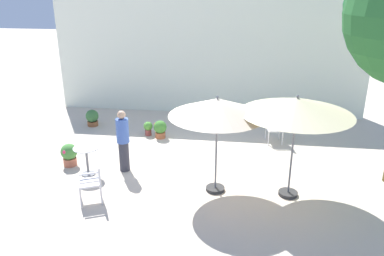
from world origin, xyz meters
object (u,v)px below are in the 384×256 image
(standing_person, at_px, (123,140))
(potted_plant_2, at_px, (148,128))
(cafe_table_0, at_px, (87,156))
(patio_umbrella_1, at_px, (297,106))
(patio_chair_0, at_px, (278,126))
(potted_plant_0, at_px, (92,118))
(potted_plant_3, at_px, (160,129))
(potted_plant_1, at_px, (69,154))
(patio_umbrella_0, at_px, (217,108))
(patio_chair_1, at_px, (93,180))

(standing_person, bearing_deg, potted_plant_2, 89.67)
(cafe_table_0, bearing_deg, patio_umbrella_1, -4.05)
(patio_chair_0, height_order, potted_plant_2, patio_chair_0)
(potted_plant_0, bearing_deg, cafe_table_0, -70.46)
(potted_plant_2, height_order, potted_plant_3, potted_plant_3)
(cafe_table_0, distance_m, potted_plant_1, 0.84)
(patio_umbrella_1, relative_size, patio_chair_0, 2.62)
(patio_umbrella_0, xyz_separation_m, patio_chair_0, (1.63, 3.17, -1.51))
(patio_chair_0, bearing_deg, potted_plant_0, 173.95)
(patio_umbrella_1, xyz_separation_m, potted_plant_0, (-6.17, 3.81, -1.85))
(potted_plant_3, bearing_deg, cafe_table_0, -115.63)
(patio_umbrella_1, xyz_separation_m, cafe_table_0, (-4.94, 0.35, -1.62))
(patio_umbrella_0, relative_size, patio_umbrella_1, 0.96)
(potted_plant_1, xyz_separation_m, potted_plant_3, (1.98, 2.25, -0.02))
(potted_plant_0, distance_m, potted_plant_2, 2.18)
(potted_plant_2, bearing_deg, potted_plant_0, 163.81)
(patio_umbrella_1, xyz_separation_m, potted_plant_3, (-3.65, 3.04, -1.83))
(potted_plant_1, distance_m, standing_person, 1.62)
(patio_chair_1, bearing_deg, patio_umbrella_0, 17.65)
(patio_umbrella_1, relative_size, potted_plant_0, 4.28)
(patio_umbrella_0, height_order, patio_umbrella_1, patio_umbrella_1)
(patio_umbrella_0, relative_size, patio_chair_0, 2.51)
(patio_chair_1, xyz_separation_m, standing_person, (0.22, 1.56, 0.31))
(standing_person, bearing_deg, patio_umbrella_1, -9.95)
(cafe_table_0, bearing_deg, potted_plant_1, 147.07)
(potted_plant_3, xyz_separation_m, standing_person, (-0.44, -2.32, 0.53))
(potted_plant_0, bearing_deg, standing_person, -56.08)
(cafe_table_0, height_order, potted_plant_2, cafe_table_0)
(potted_plant_1, xyz_separation_m, potted_plant_2, (1.55, 2.41, -0.07))
(potted_plant_2, bearing_deg, standing_person, -90.33)
(patio_umbrella_1, height_order, standing_person, patio_umbrella_1)
(patio_chair_1, relative_size, potted_plant_0, 1.57)
(cafe_table_0, bearing_deg, standing_person, 23.39)
(patio_umbrella_1, relative_size, standing_person, 1.48)
(patio_chair_0, xyz_separation_m, standing_person, (-4.04, -2.44, 0.32))
(patio_umbrella_0, bearing_deg, patio_chair_0, 62.80)
(potted_plant_0, xyz_separation_m, potted_plant_2, (2.09, -0.61, -0.04))
(patio_chair_0, relative_size, potted_plant_1, 1.50)
(patio_chair_0, relative_size, potted_plant_0, 1.64)
(patio_umbrella_1, xyz_separation_m, potted_plant_2, (-4.08, 3.20, -1.88))
(patio_umbrella_0, height_order, patio_chair_1, patio_umbrella_0)
(patio_umbrella_1, distance_m, patio_chair_0, 3.55)
(patio_chair_0, xyz_separation_m, potted_plant_2, (-4.03, 0.04, -0.27))
(patio_chair_1, relative_size, potted_plant_3, 1.57)
(patio_umbrella_1, xyz_separation_m, potted_plant_1, (-5.63, 0.79, -1.81))
(patio_chair_1, bearing_deg, cafe_table_0, 117.87)
(patio_chair_0, relative_size, potted_plant_2, 2.04)
(patio_chair_0, bearing_deg, patio_umbrella_1, -89.12)
(patio_chair_1, bearing_deg, patio_chair_0, 43.24)
(potted_plant_3, relative_size, standing_person, 0.35)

